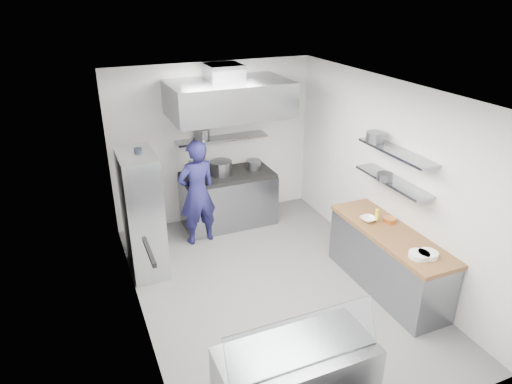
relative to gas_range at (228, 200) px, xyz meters
name	(u,v)px	position (x,y,z in m)	size (l,w,h in m)	color
floor	(272,288)	(-0.10, -2.10, -0.45)	(5.00, 5.00, 0.00)	#535355
ceiling	(276,91)	(-0.10, -2.10, 2.35)	(5.00, 5.00, 0.00)	silver
wall_back	(214,143)	(-0.10, 0.40, 0.95)	(3.60, 0.02, 2.80)	white
wall_front	(400,316)	(-0.10, -4.60, 0.95)	(3.60, 0.02, 2.80)	white
wall_left	(133,225)	(-1.90, -2.10, 0.95)	(5.00, 0.02, 2.80)	white
wall_right	(387,178)	(1.70, -2.10, 0.95)	(5.00, 0.02, 2.80)	white
gas_range	(228,200)	(0.00, 0.00, 0.00)	(1.60, 0.80, 0.90)	gray
cooktop	(228,175)	(0.00, 0.00, 0.48)	(1.57, 0.78, 0.06)	black
stock_pot_left	(198,165)	(-0.42, 0.35, 0.61)	(0.30, 0.30, 0.20)	slate
stock_pot_mid	(221,168)	(-0.11, 0.01, 0.63)	(0.38, 0.38, 0.24)	slate
stock_pot_right	(254,164)	(0.50, 0.03, 0.59)	(0.26, 0.26, 0.16)	slate
over_range_shelf	(222,139)	(0.00, 0.24, 1.07)	(1.60, 0.30, 0.04)	gray
shelf_pot_a	(202,134)	(-0.34, 0.28, 1.18)	(0.25, 0.25, 0.18)	slate
extractor_hood	(229,99)	(0.00, -0.18, 1.85)	(1.90, 1.15, 0.55)	gray
hood_duct	(224,72)	(0.00, 0.05, 2.23)	(0.55, 0.55, 0.24)	slate
red_firebox	(143,152)	(-1.35, 0.34, 0.97)	(0.22, 0.10, 0.26)	red
chef	(197,193)	(-0.67, -0.41, 0.43)	(0.64, 0.42, 1.77)	#1A194D
wire_rack	(142,214)	(-1.63, -0.90, 0.48)	(0.50, 0.90, 1.85)	silver
rack_bin_a	(147,230)	(-1.63, -1.17, 0.35)	(0.15, 0.19, 0.17)	white
rack_bin_b	(136,182)	(-1.63, -0.60, 0.85)	(0.14, 0.18, 0.16)	yellow
rack_jar	(138,155)	(-1.58, -0.83, 1.35)	(0.12, 0.12, 0.18)	black
knife_strip	(149,251)	(-1.88, -3.00, 1.10)	(0.04, 0.55, 0.05)	black
prep_counter_base	(387,262)	(1.38, -2.70, -0.03)	(0.62, 2.00, 0.84)	gray
prep_counter_top	(391,234)	(1.38, -2.70, 0.42)	(0.65, 2.04, 0.06)	brown
plate_stack_a	(419,255)	(1.28, -3.34, 0.48)	(0.25, 0.25, 0.06)	white
plate_stack_b	(428,254)	(1.40, -3.37, 0.48)	(0.25, 0.25, 0.06)	white
copper_pan	(389,220)	(1.53, -2.45, 0.48)	(0.18, 0.18, 0.06)	orange
squeeze_bottle	(377,215)	(1.38, -2.36, 0.54)	(0.05, 0.05, 0.18)	yellow
mixing_bowl	(368,219)	(1.27, -2.31, 0.48)	(0.22, 0.22, 0.05)	white
wall_shelf_lower	(393,181)	(1.54, -2.40, 1.05)	(0.30, 1.30, 0.04)	gray
wall_shelf_upper	(396,152)	(1.54, -2.40, 1.47)	(0.30, 1.30, 0.04)	gray
shelf_pot_c	(385,177)	(1.43, -2.37, 1.12)	(0.22, 0.22, 0.10)	slate
shelf_pot_d	(375,137)	(1.50, -1.98, 1.56)	(0.26, 0.26, 0.14)	slate
display_case	(295,384)	(-0.79, -4.10, -0.03)	(1.50, 0.70, 0.85)	gray
display_glass	(304,340)	(-0.79, -4.22, 0.62)	(1.47, 0.02, 0.45)	silver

